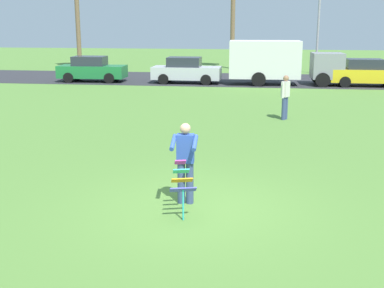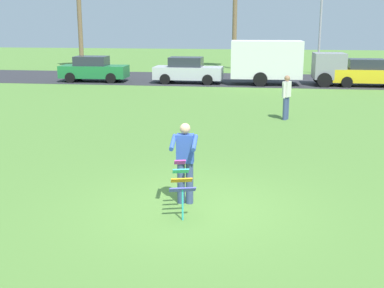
% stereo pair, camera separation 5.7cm
% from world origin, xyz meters
% --- Properties ---
extents(ground_plane, '(120.00, 120.00, 0.00)m').
position_xyz_m(ground_plane, '(0.00, 0.00, 0.00)').
color(ground_plane, '#568438').
extents(road_strip, '(120.00, 8.00, 0.01)m').
position_xyz_m(road_strip, '(0.00, 23.55, 0.01)').
color(road_strip, '#2D2D33').
rests_on(road_strip, ground).
extents(person_kite_flyer, '(0.56, 0.67, 1.73)m').
position_xyz_m(person_kite_flyer, '(-0.25, 0.22, 0.95)').
color(person_kite_flyer, '#384772').
rests_on(person_kite_flyer, ground).
extents(kite_held, '(0.53, 0.70, 1.10)m').
position_xyz_m(kite_held, '(-0.20, -0.54, 0.73)').
color(kite_held, '#D83399').
rests_on(kite_held, ground).
extents(parked_car_green, '(4.25, 1.93, 1.60)m').
position_xyz_m(parked_car_green, '(-9.42, 21.15, 0.77)').
color(parked_car_green, '#1E7238').
rests_on(parked_car_green, ground).
extents(parked_car_silver, '(4.22, 1.88, 1.60)m').
position_xyz_m(parked_car_silver, '(-3.37, 21.15, 0.77)').
color(parked_car_silver, silver).
rests_on(parked_car_silver, ground).
extents(parked_truck_grey_van, '(6.77, 2.30, 2.62)m').
position_xyz_m(parked_truck_grey_van, '(2.24, 21.15, 1.41)').
color(parked_truck_grey_van, gray).
rests_on(parked_truck_grey_van, ground).
extents(parked_car_yellow, '(4.22, 1.87, 1.60)m').
position_xyz_m(parked_car_yellow, '(7.35, 21.15, 0.77)').
color(parked_car_yellow, yellow).
rests_on(parked_car_yellow, ground).
extents(streetlight_pole, '(0.24, 1.65, 7.00)m').
position_xyz_m(streetlight_pole, '(5.18, 28.30, 4.00)').
color(streetlight_pole, '#9E9EA3').
rests_on(streetlight_pole, ground).
extents(person_walker_near, '(0.36, 0.52, 1.73)m').
position_xyz_m(person_walker_near, '(2.20, 9.98, 0.93)').
color(person_walker_near, '#384772').
rests_on(person_walker_near, ground).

